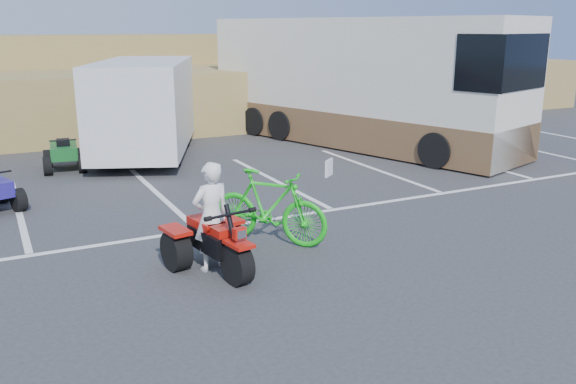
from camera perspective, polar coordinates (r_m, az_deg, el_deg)
name	(u,v)px	position (r m, az deg, el deg)	size (l,w,h in m)	color
ground	(253,280)	(8.55, -3.28, -8.25)	(100.00, 100.00, 0.00)	#323235
parking_stripes	(213,200)	(12.42, -7.07, -0.77)	(28.00, 5.16, 0.01)	white
grass_embankment	(78,85)	(22.99, -19.06, 9.47)	(40.00, 8.50, 3.10)	olive
red_trike_atv	(218,272)	(8.87, -6.53, -7.43)	(1.16, 1.54, 1.00)	#B6140A
rider	(211,217)	(8.72, -7.17, -2.29)	(0.58, 0.38, 1.59)	white
green_dirt_bike	(269,207)	(9.79, -1.79, -1.39)	(0.57, 2.00, 1.20)	#14BF19
cargo_trailer	(145,105)	(16.87, -13.24, 7.91)	(4.06, 5.85, 2.54)	silver
rv_motorhome	(358,91)	(18.32, 6.54, 9.36)	(5.53, 10.28, 3.59)	silver
quad_atv_green	(66,170)	(15.91, -20.08, 1.94)	(0.97, 1.30, 0.85)	#145922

